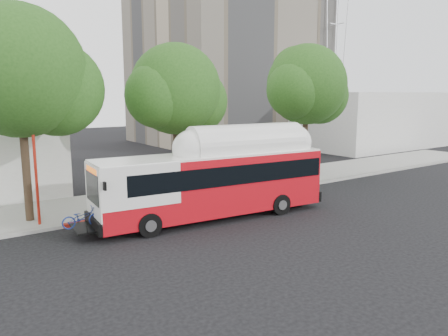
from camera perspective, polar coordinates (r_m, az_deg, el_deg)
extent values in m
plane|color=black|center=(20.96, 4.45, -6.61)|extent=(120.00, 120.00, 0.00)
cube|color=gray|center=(26.10, -4.73, -3.17)|extent=(60.00, 5.00, 0.15)
cube|color=gray|center=(23.96, -1.54, -4.31)|extent=(60.00, 0.30, 0.15)
cube|color=maroon|center=(22.48, -7.93, -5.33)|extent=(10.00, 0.32, 0.16)
cylinder|color=#2D2116|center=(21.47, -24.52, 1.24)|extent=(0.36, 0.36, 6.08)
sphere|color=#204A15|center=(21.30, -25.25, 11.39)|extent=(5.80, 5.80, 5.80)
sphere|color=#204A15|center=(21.83, -21.03, 9.61)|extent=(4.35, 4.35, 4.35)
cylinder|color=#2D2116|center=(24.72, -6.22, 2.31)|extent=(0.36, 0.36, 5.44)
sphere|color=#204A15|center=(24.51, -6.37, 10.22)|extent=(5.00, 5.00, 5.00)
sphere|color=#204A15|center=(25.39, -3.82, 8.70)|extent=(3.75, 3.75, 3.75)
cylinder|color=#2D2116|center=(30.66, 10.54, 3.93)|extent=(0.36, 0.36, 5.76)
sphere|color=#204A15|center=(30.52, 10.75, 10.67)|extent=(5.40, 5.40, 5.40)
sphere|color=#204A15|center=(31.73, 12.33, 9.27)|extent=(4.05, 4.05, 4.05)
cube|color=silver|center=(53.27, 18.50, 6.11)|extent=(20.00, 12.00, 6.00)
cube|color=red|center=(20.60, -1.43, -2.08)|extent=(11.31, 3.41, 2.69)
cube|color=black|center=(20.72, -0.31, -0.44)|extent=(10.21, 3.37, 0.88)
cube|color=white|center=(20.36, -1.45, 1.74)|extent=(11.31, 3.34, 0.09)
cube|color=white|center=(21.28, 2.94, 2.73)|extent=(6.09, 2.39, 0.51)
cube|color=black|center=(18.84, -17.99, -7.47)|extent=(0.89, 1.73, 0.06)
imported|color=navy|center=(18.72, -18.06, -6.17)|extent=(0.70, 1.64, 0.84)
cylinder|color=#A81F12|center=(20.73, -23.29, -1.51)|extent=(0.13, 0.13, 4.26)
cube|color=black|center=(20.45, -23.71, 4.65)|extent=(0.05, 0.43, 0.27)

